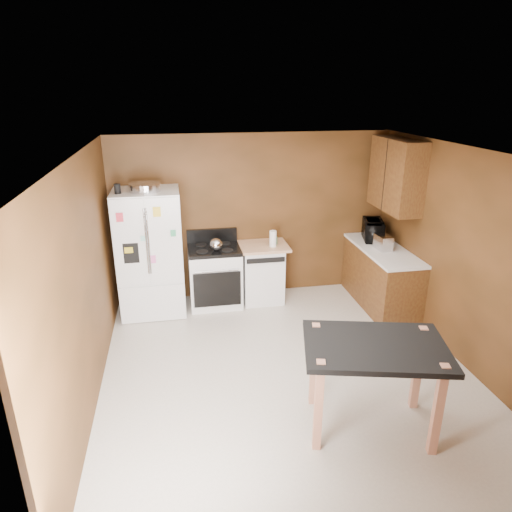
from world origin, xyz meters
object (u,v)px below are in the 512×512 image
object	(u,v)px
roasting_pan	(145,187)
green_canister	(274,240)
paper_towel	(273,239)
microwave	(373,231)
refrigerator	(150,253)
pen_cup	(117,189)
island	(374,357)
kettle	(216,245)
dishwasher	(262,272)
toaster	(383,242)
gas_range	(215,275)

from	to	relation	value
roasting_pan	green_canister	size ratio (longest dim) A/B	4.00
paper_towel	green_canister	xyz separation A→B (m)	(0.05, 0.12, -0.07)
microwave	refrigerator	size ratio (longest dim) A/B	0.28
paper_towel	pen_cup	bearing A→B (deg)	-176.71
refrigerator	island	xyz separation A→B (m)	(2.11, -2.89, -0.12)
roasting_pan	kettle	world-z (taller)	roasting_pan
roasting_pan	refrigerator	xyz separation A→B (m)	(-0.00, 0.03, -0.95)
pen_cup	kettle	xyz separation A→B (m)	(1.27, 0.05, -0.87)
dishwasher	toaster	bearing A→B (deg)	-17.39
roasting_pan	toaster	world-z (taller)	roasting_pan
dishwasher	paper_towel	bearing A→B (deg)	-32.07
toaster	island	distance (m)	2.74
kettle	paper_towel	distance (m)	0.85
pen_cup	toaster	world-z (taller)	pen_cup
pen_cup	toaster	distance (m)	3.77
pen_cup	roasting_pan	bearing A→B (deg)	15.60
kettle	paper_towel	bearing A→B (deg)	4.54
refrigerator	roasting_pan	bearing A→B (deg)	-82.68
pen_cup	green_canister	xyz separation A→B (m)	(2.17, 0.24, -0.92)
toaster	gas_range	size ratio (longest dim) A/B	0.26
gas_range	toaster	bearing A→B (deg)	-11.83
microwave	refrigerator	distance (m)	3.36
green_canister	dishwasher	distance (m)	0.53
refrigerator	island	distance (m)	3.58
paper_towel	dishwasher	xyz separation A→B (m)	(-0.15, 0.09, -0.56)
paper_towel	gas_range	size ratio (longest dim) A/B	0.22
paper_towel	gas_range	world-z (taller)	paper_towel
refrigerator	kettle	bearing A→B (deg)	-4.68
green_canister	microwave	bearing A→B (deg)	-3.97
green_canister	gas_range	xyz separation A→B (m)	(-0.92, -0.05, -0.48)
microwave	refrigerator	bearing A→B (deg)	104.97
dishwasher	island	world-z (taller)	island
microwave	gas_range	size ratio (longest dim) A/B	0.46
refrigerator	green_canister	bearing A→B (deg)	3.55
island	kettle	bearing A→B (deg)	112.72
pen_cup	gas_range	size ratio (longest dim) A/B	0.12
pen_cup	kettle	distance (m)	1.54
gas_range	island	xyz separation A→B (m)	(1.20, -2.95, 0.31)
dishwasher	roasting_pan	bearing A→B (deg)	-175.81
pen_cup	microwave	xyz separation A→B (m)	(3.69, 0.14, -0.82)
roasting_pan	toaster	size ratio (longest dim) A/B	1.49
dishwasher	microwave	bearing A→B (deg)	-2.58
pen_cup	toaster	xyz separation A→B (m)	(3.66, -0.31, -0.86)
toaster	microwave	distance (m)	0.45
gas_range	kettle	bearing A→B (deg)	-81.93
gas_range	island	size ratio (longest dim) A/B	0.75
toaster	island	world-z (taller)	toaster
island	dishwasher	bearing A→B (deg)	99.12
pen_cup	kettle	world-z (taller)	pen_cup
kettle	green_canister	world-z (taller)	kettle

